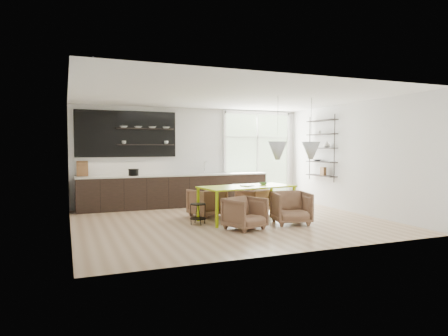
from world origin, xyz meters
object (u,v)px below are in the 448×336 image
armchair_front_left (245,213)px  wire_stool (198,211)px  dining_table (247,188)px  armchair_back_right (253,201)px  armchair_back_left (207,202)px  armchair_front_right (291,208)px

armchair_front_left → wire_stool: size_ratio=1.59×
dining_table → armchair_back_right: dining_table is taller
wire_stool → armchair_back_right: bearing=27.9°
armchair_back_left → wire_stool: size_ratio=1.66×
dining_table → armchair_back_left: dining_table is taller
armchair_back_left → armchair_front_right: (1.44, -1.63, 0.01)m
dining_table → wire_stool: bearing=174.7°
dining_table → armchair_front_right: bearing=-55.9°
armchair_back_left → armchair_back_right: bearing=165.1°
dining_table → armchair_front_left: size_ratio=3.17×
dining_table → armchair_front_left: bearing=-125.5°
armchair_front_right → armchair_front_left: bearing=-159.7°
dining_table → armchair_front_right: size_ratio=2.92×
armchair_front_left → wire_stool: bearing=110.6°
armchair_back_right → armchair_front_left: size_ratio=0.95×
armchair_back_right → wire_stool: bearing=1.0°
armchair_back_right → armchair_front_right: armchair_front_right is taller
armchair_front_right → wire_stool: bearing=172.7°
armchair_back_right → armchair_front_left: (-1.08, -1.85, 0.02)m
armchair_front_left → armchair_front_right: (1.22, 0.15, 0.03)m
armchair_back_right → dining_table: bearing=30.0°
armchair_back_right → armchair_front_left: bearing=32.9°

